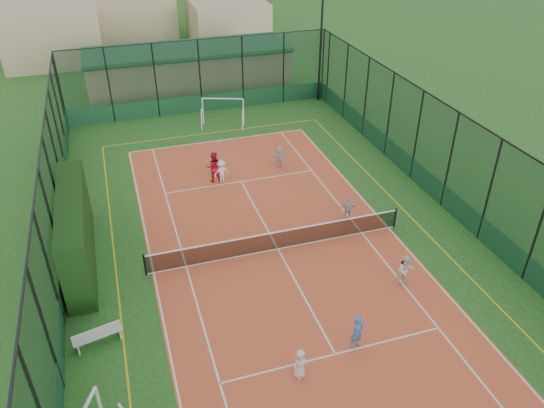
{
  "coord_description": "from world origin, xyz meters",
  "views": [
    {
      "loc": [
        -6.01,
        -17.99,
        14.2
      ],
      "look_at": [
        0.32,
        1.88,
        1.2
      ],
      "focal_mm": 35.0,
      "sensor_mm": 36.0,
      "label": 1
    }
  ],
  "objects_px": {
    "child_far_back": "(279,156)",
    "child_near_mid": "(357,332)",
    "clubhouse": "(188,68)",
    "coach": "(214,167)",
    "child_near_right": "(405,271)",
    "floodlight_ne": "(321,44)",
    "child_far_left": "(221,171)",
    "child_near_left": "(300,364)",
    "white_bench": "(97,334)",
    "child_far_right": "(348,209)",
    "futsal_goal_far": "(223,112)"
  },
  "relations": [
    {
      "from": "child_far_right",
      "to": "coach",
      "type": "distance_m",
      "value": 7.77
    },
    {
      "from": "child_near_mid",
      "to": "futsal_goal_far",
      "type": "bearing_deg",
      "value": 70.39
    },
    {
      "from": "child_far_left",
      "to": "child_far_right",
      "type": "height_order",
      "value": "child_far_left"
    },
    {
      "from": "child_far_left",
      "to": "futsal_goal_far",
      "type": "bearing_deg",
      "value": -110.26
    },
    {
      "from": "child_near_right",
      "to": "child_far_right",
      "type": "xyz_separation_m",
      "value": [
        -0.2,
        5.02,
        -0.08
      ]
    },
    {
      "from": "clubhouse",
      "to": "futsal_goal_far",
      "type": "relative_size",
      "value": 5.46
    },
    {
      "from": "futsal_goal_far",
      "to": "white_bench",
      "type": "bearing_deg",
      "value": -96.34
    },
    {
      "from": "child_near_right",
      "to": "coach",
      "type": "height_order",
      "value": "coach"
    },
    {
      "from": "clubhouse",
      "to": "white_bench",
      "type": "xyz_separation_m",
      "value": [
        -7.8,
        -25.4,
        -1.1
      ]
    },
    {
      "from": "child_far_left",
      "to": "child_near_right",
      "type": "bearing_deg",
      "value": 109.74
    },
    {
      "from": "child_far_left",
      "to": "child_far_back",
      "type": "distance_m",
      "value": 3.61
    },
    {
      "from": "white_bench",
      "to": "coach",
      "type": "bearing_deg",
      "value": 45.22
    },
    {
      "from": "clubhouse",
      "to": "child_near_mid",
      "type": "distance_m",
      "value": 28.3
    },
    {
      "from": "clubhouse",
      "to": "child_near_mid",
      "type": "relative_size",
      "value": 10.85
    },
    {
      "from": "clubhouse",
      "to": "coach",
      "type": "height_order",
      "value": "clubhouse"
    },
    {
      "from": "clubhouse",
      "to": "child_far_left",
      "type": "bearing_deg",
      "value": -93.75
    },
    {
      "from": "child_near_left",
      "to": "child_far_right",
      "type": "bearing_deg",
      "value": 34.15
    },
    {
      "from": "child_near_mid",
      "to": "child_near_right",
      "type": "height_order",
      "value": "child_near_right"
    },
    {
      "from": "futsal_goal_far",
      "to": "child_near_mid",
      "type": "relative_size",
      "value": 1.99
    },
    {
      "from": "floodlight_ne",
      "to": "futsal_goal_far",
      "type": "bearing_deg",
      "value": -163.47
    },
    {
      "from": "child_near_left",
      "to": "coach",
      "type": "relative_size",
      "value": 0.67
    },
    {
      "from": "child_near_right",
      "to": "coach",
      "type": "distance_m",
      "value": 12.05
    },
    {
      "from": "floodlight_ne",
      "to": "child_far_left",
      "type": "relative_size",
      "value": 6.32
    },
    {
      "from": "futsal_goal_far",
      "to": "child_far_right",
      "type": "relative_size",
      "value": 2.18
    },
    {
      "from": "floodlight_ne",
      "to": "child_far_left",
      "type": "bearing_deg",
      "value": -134.08
    },
    {
      "from": "child_near_left",
      "to": "child_near_mid",
      "type": "relative_size",
      "value": 0.83
    },
    {
      "from": "child_near_mid",
      "to": "child_far_back",
      "type": "relative_size",
      "value": 1.1
    },
    {
      "from": "white_bench",
      "to": "child_near_mid",
      "type": "xyz_separation_m",
      "value": [
        8.63,
        -2.88,
        0.24
      ]
    },
    {
      "from": "child_far_back",
      "to": "coach",
      "type": "relative_size",
      "value": 0.74
    },
    {
      "from": "child_near_left",
      "to": "child_far_left",
      "type": "bearing_deg",
      "value": 65.81
    },
    {
      "from": "white_bench",
      "to": "futsal_goal_far",
      "type": "bearing_deg",
      "value": 51.08
    },
    {
      "from": "child_near_right",
      "to": "child_far_right",
      "type": "height_order",
      "value": "child_near_right"
    },
    {
      "from": "white_bench",
      "to": "child_far_left",
      "type": "height_order",
      "value": "child_far_left"
    },
    {
      "from": "child_near_mid",
      "to": "child_far_right",
      "type": "bearing_deg",
      "value": 48.15
    },
    {
      "from": "white_bench",
      "to": "child_near_left",
      "type": "bearing_deg",
      "value": -41.88
    },
    {
      "from": "floodlight_ne",
      "to": "white_bench",
      "type": "bearing_deg",
      "value": -129.35
    },
    {
      "from": "child_far_left",
      "to": "child_near_mid",
      "type": "bearing_deg",
      "value": 91.78
    },
    {
      "from": "child_near_right",
      "to": "child_far_back",
      "type": "bearing_deg",
      "value": 101.8
    },
    {
      "from": "floodlight_ne",
      "to": "futsal_goal_far",
      "type": "xyz_separation_m",
      "value": [
        -7.7,
        -2.29,
        -3.23
      ]
    },
    {
      "from": "child_far_back",
      "to": "child_near_mid",
      "type": "bearing_deg",
      "value": 71.45
    },
    {
      "from": "clubhouse",
      "to": "child_far_left",
      "type": "relative_size",
      "value": 11.64
    },
    {
      "from": "child_near_right",
      "to": "child_far_right",
      "type": "relative_size",
      "value": 1.12
    },
    {
      "from": "coach",
      "to": "child_far_right",
      "type": "bearing_deg",
      "value": 145.1
    },
    {
      "from": "floodlight_ne",
      "to": "coach",
      "type": "height_order",
      "value": "floodlight_ne"
    },
    {
      "from": "futsal_goal_far",
      "to": "child_near_right",
      "type": "relative_size",
      "value": 1.95
    },
    {
      "from": "futsal_goal_far",
      "to": "child_far_back",
      "type": "relative_size",
      "value": 2.19
    },
    {
      "from": "white_bench",
      "to": "coach",
      "type": "relative_size",
      "value": 0.97
    },
    {
      "from": "child_far_back",
      "to": "child_far_right",
      "type": "bearing_deg",
      "value": 91.01
    },
    {
      "from": "child_far_right",
      "to": "child_far_left",
      "type": "bearing_deg",
      "value": -25.95
    },
    {
      "from": "clubhouse",
      "to": "coach",
      "type": "xyz_separation_m",
      "value": [
        -1.35,
        -15.09,
        -0.7
      ]
    }
  ]
}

